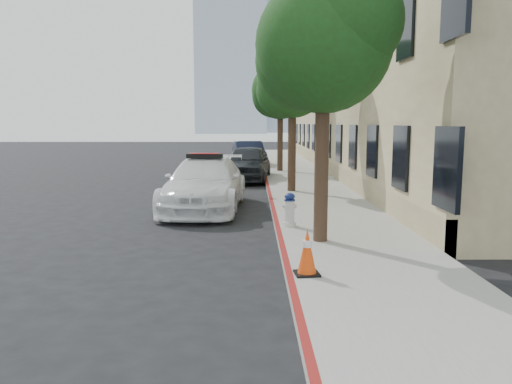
{
  "coord_description": "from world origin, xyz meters",
  "views": [
    {
      "loc": [
        1.45,
        -12.48,
        2.65
      ],
      "look_at": [
        1.53,
        -0.5,
        1.0
      ],
      "focal_mm": 35.0,
      "sensor_mm": 36.0,
      "label": 1
    }
  ],
  "objects": [
    {
      "name": "tree_near",
      "position": [
        2.93,
        -2.01,
        4.27
      ],
      "size": [
        2.92,
        2.82,
        5.62
      ],
      "color": "black",
      "rests_on": "sidewalk"
    },
    {
      "name": "building",
      "position": [
        9.2,
        15.0,
        5.0
      ],
      "size": [
        8.0,
        36.0,
        10.0
      ],
      "primitive_type": "cube",
      "color": "tan",
      "rests_on": "ground"
    },
    {
      "name": "tower_left",
      "position": [
        -4.0,
        120.0,
        30.0
      ],
      "size": [
        18.0,
        14.0,
        60.0
      ],
      "primitive_type": "cube",
      "color": "#9EA8B7",
      "rests_on": "ground"
    },
    {
      "name": "tree_mid",
      "position": [
        2.93,
        5.99,
        4.16
      ],
      "size": [
        2.77,
        2.64,
        5.43
      ],
      "color": "black",
      "rests_on": "sidewalk"
    },
    {
      "name": "tower_right",
      "position": [
        9.0,
        135.0,
        22.0
      ],
      "size": [
        14.0,
        14.0,
        44.0
      ],
      "primitive_type": "cube",
      "color": "#9EA8B7",
      "rests_on": "ground"
    },
    {
      "name": "sidewalk",
      "position": [
        3.6,
        10.0,
        0.07
      ],
      "size": [
        3.2,
        50.0,
        0.15
      ],
      "primitive_type": "cube",
      "color": "gray",
      "rests_on": "ground"
    },
    {
      "name": "tree_far",
      "position": [
        2.93,
        13.99,
        4.39
      ],
      "size": [
        3.1,
        3.0,
        5.81
      ],
      "color": "black",
      "rests_on": "sidewalk"
    },
    {
      "name": "traffic_cone",
      "position": [
        2.35,
        -4.43,
        0.53
      ],
      "size": [
        0.44,
        0.44,
        0.77
      ],
      "rotation": [
        0.0,
        0.0,
        0.1
      ],
      "color": "black",
      "rests_on": "sidewalk"
    },
    {
      "name": "curb_strip",
      "position": [
        2.06,
        10.0,
        0.07
      ],
      "size": [
        0.12,
        50.0,
        0.15
      ],
      "primitive_type": "cube",
      "color": "maroon",
      "rests_on": "ground"
    },
    {
      "name": "parked_car_mid",
      "position": [
        1.2,
        10.56,
        0.83
      ],
      "size": [
        2.44,
        5.03,
        1.66
      ],
      "primitive_type": "imported",
      "rotation": [
        0.0,
        0.0,
        -0.1
      ],
      "color": "black",
      "rests_on": "ground"
    },
    {
      "name": "police_car",
      "position": [
        -0.02,
        2.8,
        0.8
      ],
      "size": [
        2.53,
        5.62,
        1.75
      ],
      "rotation": [
        0.0,
        0.0,
        -0.05
      ],
      "color": "white",
      "rests_on": "ground"
    },
    {
      "name": "fire_hydrant",
      "position": [
        2.35,
        -0.47,
        0.55
      ],
      "size": [
        0.35,
        0.32,
        0.83
      ],
      "rotation": [
        0.0,
        0.0,
        -0.31
      ],
      "color": "silver",
      "rests_on": "sidewalk"
    },
    {
      "name": "parked_car_far",
      "position": [
        1.2,
        18.1,
        0.78
      ],
      "size": [
        2.25,
        4.92,
        1.56
      ],
      "primitive_type": "imported",
      "rotation": [
        0.0,
        0.0,
        0.13
      ],
      "color": "black",
      "rests_on": "ground"
    },
    {
      "name": "ground",
      "position": [
        0.0,
        0.0,
        0.0
      ],
      "size": [
        120.0,
        120.0,
        0.0
      ],
      "primitive_type": "plane",
      "color": "black",
      "rests_on": "ground"
    }
  ]
}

